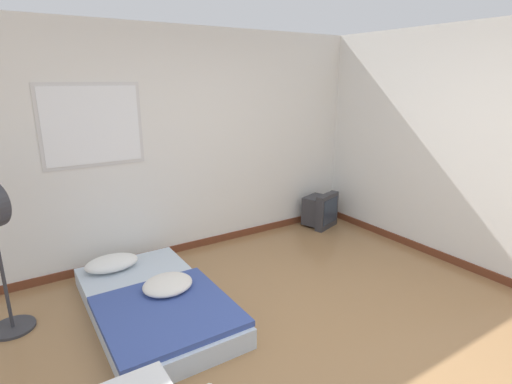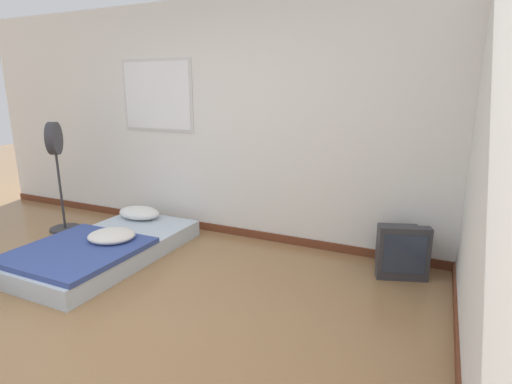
# 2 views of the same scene
# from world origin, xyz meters

# --- Properties ---
(ground_plane) EXTENTS (20.00, 20.00, 0.00)m
(ground_plane) POSITION_xyz_m (0.00, 0.00, 0.00)
(ground_plane) COLOR #997047
(wall_back) EXTENTS (7.29, 0.08, 2.60)m
(wall_back) POSITION_xyz_m (-0.01, 2.43, 1.29)
(wall_back) COLOR white
(wall_back) RESTS_ON ground_plane
(mattress_bed) EXTENTS (1.04, 1.86, 0.32)m
(mattress_bed) POSITION_xyz_m (-0.76, 1.27, 0.12)
(mattress_bed) COLOR silver
(mattress_bed) RESTS_ON ground_plane
(crt_tv) EXTENTS (0.50, 0.47, 0.49)m
(crt_tv) POSITION_xyz_m (1.97, 2.13, 0.23)
(crt_tv) COLOR #333338
(crt_tv) RESTS_ON ground_plane
(standing_fan) EXTENTS (0.35, 0.36, 1.30)m
(standing_fan) POSITION_xyz_m (-1.85, 1.69, 0.88)
(standing_fan) COLOR #333338
(standing_fan) RESTS_ON ground_plane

